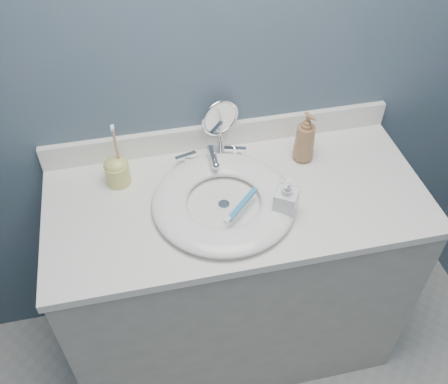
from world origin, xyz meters
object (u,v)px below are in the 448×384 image
object	(u,v)px
makeup_mirror	(220,123)
soap_bottle_clear	(286,198)
toothbrush_holder	(117,170)
soap_bottle_amber	(305,137)

from	to	relation	value
makeup_mirror	soap_bottle_clear	size ratio (longest dim) A/B	1.41
makeup_mirror	soap_bottle_clear	xyz separation A→B (m)	(0.13, -0.35, -0.04)
soap_bottle_clear	toothbrush_holder	bearing A→B (deg)	-174.39
makeup_mirror	toothbrush_holder	size ratio (longest dim) A/B	0.90
makeup_mirror	toothbrush_holder	xyz separation A→B (m)	(-0.36, -0.09, -0.06)
soap_bottle_amber	toothbrush_holder	xyz separation A→B (m)	(-0.63, 0.02, -0.04)
soap_bottle_amber	soap_bottle_clear	xyz separation A→B (m)	(-0.14, -0.24, -0.02)
soap_bottle_amber	makeup_mirror	bearing A→B (deg)	134.54
soap_bottle_clear	toothbrush_holder	distance (m)	0.55
soap_bottle_amber	toothbrush_holder	distance (m)	0.63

